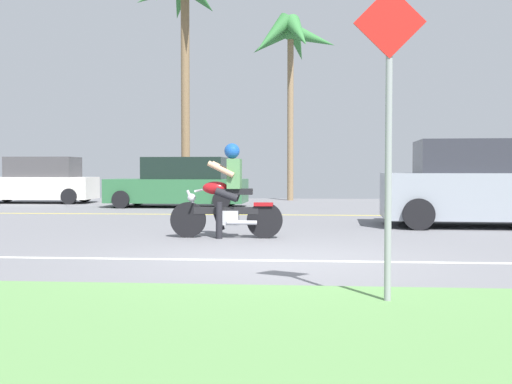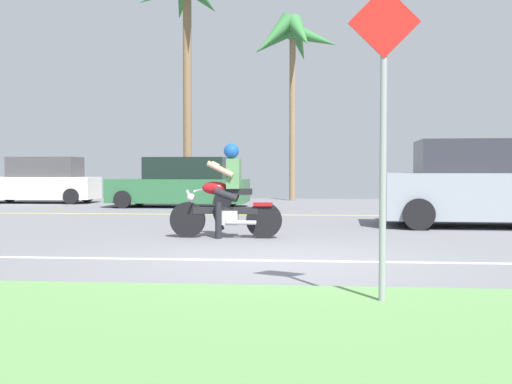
{
  "view_description": "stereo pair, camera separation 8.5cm",
  "coord_description": "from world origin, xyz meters",
  "views": [
    {
      "loc": [
        0.49,
        -8.37,
        1.21
      ],
      "look_at": [
        -0.56,
        4.27,
        0.76
      ],
      "focal_mm": 43.69,
      "sensor_mm": 36.0,
      "label": 1
    },
    {
      "loc": [
        0.58,
        -8.37,
        1.21
      ],
      "look_at": [
        -0.56,
        4.27,
        0.76
      ],
      "focal_mm": 43.69,
      "sensor_mm": 36.0,
      "label": 2
    }
  ],
  "objects": [
    {
      "name": "ground",
      "position": [
        0.0,
        3.0,
        -0.02
      ],
      "size": [
        56.0,
        30.0,
        0.04
      ],
      "primitive_type": "cube",
      "color": "slate"
    },
    {
      "name": "grass_median",
      "position": [
        0.0,
        -4.1,
        0.03
      ],
      "size": [
        56.0,
        3.8,
        0.06
      ],
      "primitive_type": "cube",
      "color": "#5B8C4C",
      "rests_on": "ground"
    },
    {
      "name": "lane_line_near",
      "position": [
        0.0,
        -0.13,
        0.0
      ],
      "size": [
        50.4,
        0.12,
        0.01
      ],
      "primitive_type": "cube",
      "color": "silver",
      "rests_on": "ground"
    },
    {
      "name": "lane_line_far",
      "position": [
        0.0,
        8.33,
        0.0
      ],
      "size": [
        50.4,
        0.12,
        0.01
      ],
      "primitive_type": "cube",
      "color": "yellow",
      "rests_on": "ground"
    },
    {
      "name": "motorcyclist",
      "position": [
        -0.93,
        2.6,
        0.71
      ],
      "size": [
        2.01,
        0.66,
        1.68
      ],
      "color": "black",
      "rests_on": "ground"
    },
    {
      "name": "suv_nearby",
      "position": [
        4.43,
        5.25,
        0.9
      ],
      "size": [
        4.77,
        2.32,
        1.84
      ],
      "color": "#8C939E",
      "rests_on": "ground"
    },
    {
      "name": "parked_car_0",
      "position": [
        -9.33,
        13.67,
        0.78
      ],
      "size": [
        4.22,
        1.87,
        1.68
      ],
      "color": "white",
      "rests_on": "ground"
    },
    {
      "name": "parked_car_1",
      "position": [
        -3.66,
        11.64,
        0.75
      ],
      "size": [
        4.5,
        2.07,
        1.62
      ],
      "color": "#2D663D",
      "rests_on": "ground"
    },
    {
      "name": "palm_tree_0",
      "position": [
        -0.21,
        16.47,
        6.22
      ],
      "size": [
        3.74,
        3.66,
        7.36
      ],
      "color": "#846B4C",
      "rests_on": "ground"
    },
    {
      "name": "palm_tree_2",
      "position": [
        -4.29,
        15.84,
        7.74
      ],
      "size": [
        4.12,
        3.94,
        9.16
      ],
      "color": "brown",
      "rests_on": "ground"
    },
    {
      "name": "street_sign",
      "position": [
        1.2,
        -2.86,
        1.69
      ],
      "size": [
        0.62,
        0.06,
        2.8
      ],
      "color": "gray",
      "rests_on": "ground"
    }
  ]
}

